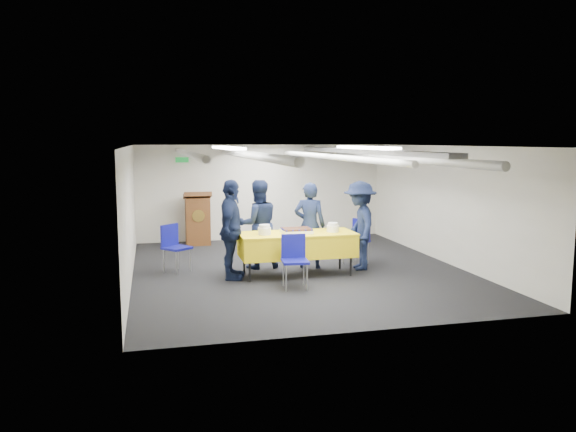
% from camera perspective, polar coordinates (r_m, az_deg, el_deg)
% --- Properties ---
extents(ground, '(7.00, 7.00, 0.00)m').
position_cam_1_polar(ground, '(10.54, 1.04, -5.48)').
color(ground, black).
rests_on(ground, ground).
extents(room_shell, '(6.00, 7.00, 2.30)m').
position_cam_1_polar(room_shell, '(10.69, 0.99, 4.53)').
color(room_shell, silver).
rests_on(room_shell, ground).
extents(serving_table, '(2.06, 0.83, 0.77)m').
position_cam_1_polar(serving_table, '(10.01, 0.93, -2.91)').
color(serving_table, black).
rests_on(serving_table, ground).
extents(sheet_cake, '(0.53, 0.41, 0.09)m').
position_cam_1_polar(sheet_cake, '(9.94, 0.87, -1.49)').
color(sheet_cake, white).
rests_on(sheet_cake, serving_table).
extents(plate_stack_left, '(0.23, 0.23, 0.18)m').
position_cam_1_polar(plate_stack_left, '(9.78, -2.40, -1.43)').
color(plate_stack_left, white).
rests_on(plate_stack_left, serving_table).
extents(plate_stack_right, '(0.22, 0.22, 0.17)m').
position_cam_1_polar(plate_stack_right, '(10.10, 4.58, -1.19)').
color(plate_stack_right, white).
rests_on(plate_stack_right, serving_table).
extents(podium, '(0.62, 0.53, 1.25)m').
position_cam_1_polar(podium, '(13.13, -9.16, -0.24)').
color(podium, brown).
rests_on(podium, ground).
extents(chair_near, '(0.46, 0.46, 0.87)m').
position_cam_1_polar(chair_near, '(9.21, 0.64, -4.02)').
color(chair_near, gray).
rests_on(chair_near, ground).
extents(chair_right, '(0.59, 0.59, 0.87)m').
position_cam_1_polar(chair_right, '(11.08, 7.15, -2.09)').
color(chair_right, gray).
rests_on(chair_right, ground).
extents(chair_left, '(0.59, 0.59, 0.87)m').
position_cam_1_polar(chair_left, '(10.52, -11.54, -2.71)').
color(chair_left, gray).
rests_on(chair_left, ground).
extents(sailor_a, '(0.70, 0.59, 1.63)m').
position_cam_1_polar(sailor_a, '(10.58, 2.21, -0.95)').
color(sailor_a, black).
rests_on(sailor_a, ground).
extents(sailor_b, '(0.86, 0.69, 1.67)m').
position_cam_1_polar(sailor_b, '(10.57, -3.08, -0.84)').
color(sailor_b, black).
rests_on(sailor_b, ground).
extents(sailor_c, '(0.69, 1.10, 1.74)m').
position_cam_1_polar(sailor_c, '(9.74, -5.80, -1.40)').
color(sailor_c, black).
rests_on(sailor_c, ground).
extents(sailor_d, '(0.77, 1.15, 1.66)m').
position_cam_1_polar(sailor_d, '(10.54, 7.31, -0.96)').
color(sailor_d, black).
rests_on(sailor_d, ground).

